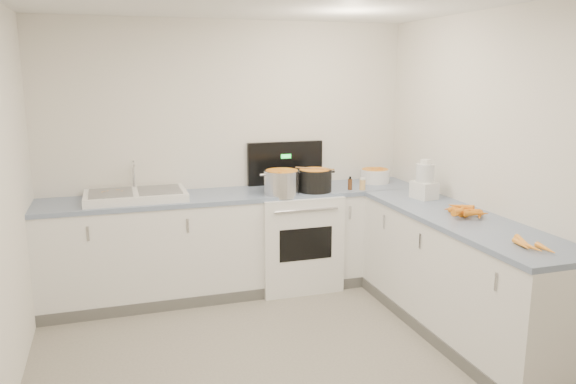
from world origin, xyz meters
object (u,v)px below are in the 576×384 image
object	(u,v)px
stove	(294,237)
extract_bottle	(350,184)
black_pot	(315,182)
mixing_bowl	(375,176)
spice_jar	(362,185)
food_processor	(425,182)
sink	(136,195)
steel_pot	(282,183)

from	to	relation	value
stove	extract_bottle	xyz separation A→B (m)	(0.50, -0.17, 0.52)
stove	black_pot	distance (m)	0.59
black_pot	mixing_bowl	size ratio (longest dim) A/B	1.07
black_pot	mixing_bowl	bearing A→B (deg)	16.81
extract_bottle	spice_jar	distance (m)	0.12
black_pot	food_processor	size ratio (longest dim) A/B	0.92
black_pot	spice_jar	distance (m)	0.46
sink	mixing_bowl	size ratio (longest dim) A/B	2.93
steel_pot	extract_bottle	bearing A→B (deg)	-1.17
spice_jar	food_processor	xyz separation A→B (m)	(0.36, -0.50, 0.10)
black_pot	steel_pot	bearing A→B (deg)	-177.24
food_processor	stove	bearing A→B (deg)	143.66
sink	steel_pot	distance (m)	1.29
stove	spice_jar	world-z (taller)	stove
spice_jar	extract_bottle	bearing A→B (deg)	157.58
stove	spice_jar	xyz separation A→B (m)	(0.61, -0.21, 0.51)
stove	spice_jar	distance (m)	0.82
extract_bottle	sink	bearing A→B (deg)	174.69
mixing_bowl	extract_bottle	world-z (taller)	mixing_bowl
sink	mixing_bowl	bearing A→B (deg)	1.66
black_pot	food_processor	bearing A→B (deg)	-35.25
black_pot	extract_bottle	distance (m)	0.35
black_pot	spice_jar	size ratio (longest dim) A/B	3.21
sink	steel_pot	bearing A→B (deg)	-7.45
black_pot	mixing_bowl	world-z (taller)	black_pot
food_processor	spice_jar	bearing A→B (deg)	125.65
stove	sink	world-z (taller)	stove
steel_pot	food_processor	distance (m)	1.26
food_processor	steel_pot	bearing A→B (deg)	153.86
steel_pot	spice_jar	xyz separation A→B (m)	(0.78, -0.06, -0.05)
stove	food_processor	world-z (taller)	stove
sink	black_pot	xyz separation A→B (m)	(1.60, -0.15, 0.05)
steel_pot	stove	bearing A→B (deg)	41.48
black_pot	spice_jar	world-z (taller)	black_pot
mixing_bowl	sink	bearing A→B (deg)	-178.34
stove	steel_pot	size ratio (longest dim) A/B	4.22
stove	mixing_bowl	bearing A→B (deg)	5.41
stove	black_pot	size ratio (longest dim) A/B	4.33
black_pot	extract_bottle	size ratio (longest dim) A/B	3.10
steel_pot	extract_bottle	size ratio (longest dim) A/B	3.18
spice_jar	food_processor	distance (m)	0.62
black_pot	food_processor	distance (m)	0.99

